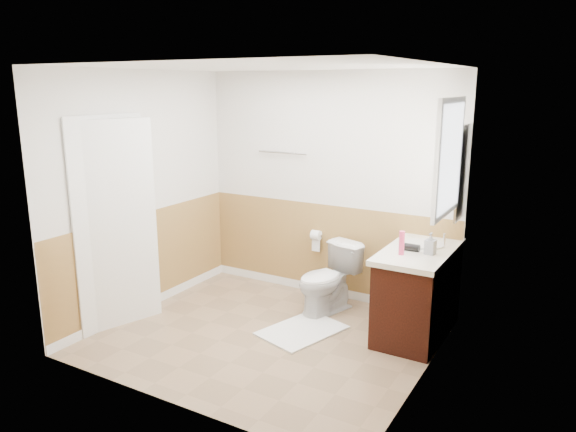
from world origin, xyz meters
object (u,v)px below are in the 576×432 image
Objects in this scene: bath_mat at (302,331)px; lotion_bottle at (402,243)px; toilet at (327,279)px; vanity_cabinet at (418,294)px; soap_dispenser at (430,244)px.

bath_mat is 1.32m from lotion_bottle.
vanity_cabinet reaches higher than toilet.
toilet is 0.97m from vanity_cabinet.
vanity_cabinet is at bearing 68.59° from lotion_bottle.
soap_dispenser is at bearing 9.81° from toilet.
vanity_cabinet is at bearing 138.71° from soap_dispenser.
vanity_cabinet is (0.97, 0.53, 0.39)m from bath_mat.
soap_dispenser reaches higher than toilet.
lotion_bottle is at bearing -1.25° from toilet.
vanity_cabinet reaches higher than bath_mat.
bath_mat is at bearing -73.14° from toilet.
lotion_bottle reaches higher than bath_mat.
bath_mat is (0.00, -0.55, -0.35)m from toilet.
soap_dispenser is (0.12, -0.11, 0.55)m from vanity_cabinet.
vanity_cabinet is 0.62m from lotion_bottle.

